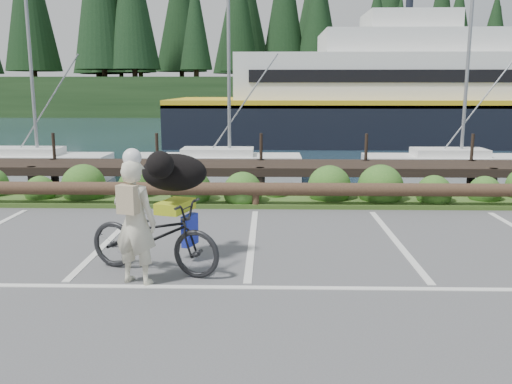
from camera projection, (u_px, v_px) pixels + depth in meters
The scene contains 7 objects.
ground at pixel (248, 278), 7.91m from camera, with size 72.00×72.00×0.00m, color #4C4D4F.
harbor_backdrop at pixel (270, 104), 84.89m from camera, with size 170.00×160.00×30.00m.
vegetation_strip at pixel (256, 200), 13.10m from camera, with size 34.00×1.60×0.10m, color #3D5B21.
log_rail at pixel (256, 208), 12.42m from camera, with size 32.00×0.30×0.60m, color #443021, non-canonical shape.
bicycle at pixel (154, 236), 8.06m from camera, with size 0.74×2.13×1.12m, color black.
cyclist at pixel (135, 222), 7.54m from camera, with size 0.65×0.42×1.78m, color beige.
dog at pixel (174, 172), 8.53m from camera, with size 1.03×0.50×0.60m, color black.
Camera 1 is at (0.30, -7.52, 2.74)m, focal length 38.00 mm.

